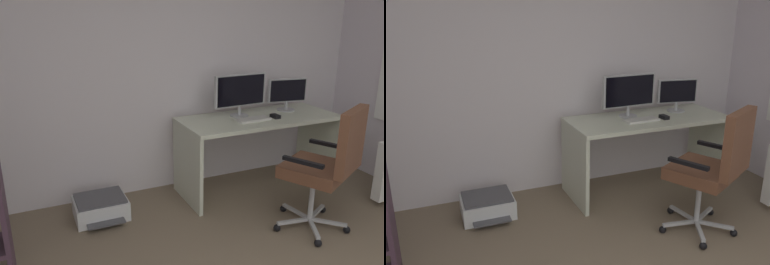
# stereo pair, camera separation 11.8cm
# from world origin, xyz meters

# --- Properties ---
(wall_back) EXTENTS (4.76, 0.10, 2.76)m
(wall_back) POSITION_xyz_m (0.00, 2.84, 1.38)
(wall_back) COLOR silver
(wall_back) RESTS_ON ground
(desk) EXTENTS (1.58, 0.65, 0.76)m
(desk) POSITION_xyz_m (1.03, 2.37, 0.56)
(desk) COLOR beige
(desk) RESTS_ON ground
(monitor_main) EXTENTS (0.56, 0.18, 0.42)m
(monitor_main) POSITION_xyz_m (0.87, 2.47, 1.00)
(monitor_main) COLOR #B2B5B7
(monitor_main) RESTS_ON desk
(monitor_secondary) EXTENTS (0.42, 0.18, 0.33)m
(monitor_secondary) POSITION_xyz_m (1.43, 2.47, 0.95)
(monitor_secondary) COLOR #B2B5B7
(monitor_secondary) RESTS_ON desk
(keyboard) EXTENTS (0.35, 0.15, 0.02)m
(keyboard) POSITION_xyz_m (0.91, 2.29, 0.77)
(keyboard) COLOR silver
(keyboard) RESTS_ON desk
(computer_mouse) EXTENTS (0.06, 0.10, 0.03)m
(computer_mouse) POSITION_xyz_m (1.15, 2.28, 0.77)
(computer_mouse) COLOR black
(computer_mouse) RESTS_ON desk
(office_chair) EXTENTS (0.65, 0.69, 1.07)m
(office_chair) POSITION_xyz_m (1.07, 1.45, 0.60)
(office_chair) COLOR #B7BABC
(office_chair) RESTS_ON ground
(printer) EXTENTS (0.45, 0.45, 0.19)m
(printer) POSITION_xyz_m (-0.55, 2.41, 0.09)
(printer) COLOR silver
(printer) RESTS_ON ground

